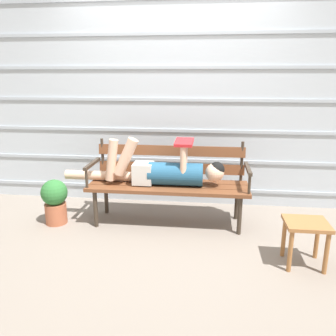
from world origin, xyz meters
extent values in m
plane|color=gray|center=(0.00, 0.00, 0.00)|extent=(12.00, 12.00, 0.00)
cube|color=#B2BCC6|center=(0.00, 0.81, 1.25)|extent=(4.95, 0.06, 2.50)
cube|color=#A3ADB7|center=(0.00, 0.77, 0.18)|extent=(4.95, 0.02, 0.04)
cube|color=#A3ADB7|center=(0.00, 0.77, 0.54)|extent=(4.95, 0.02, 0.04)
cube|color=#A3ADB7|center=(0.00, 0.77, 0.89)|extent=(4.95, 0.02, 0.04)
cube|color=#A3ADB7|center=(0.00, 0.77, 1.25)|extent=(4.95, 0.02, 0.04)
cube|color=#A3ADB7|center=(0.00, 0.77, 1.61)|extent=(4.95, 0.02, 0.04)
cube|color=#A3ADB7|center=(0.00, 0.77, 1.97)|extent=(4.95, 0.02, 0.04)
cube|color=brown|center=(0.00, -0.01, 0.41)|extent=(1.66, 0.15, 0.04)
cube|color=brown|center=(0.00, 0.15, 0.41)|extent=(1.66, 0.15, 0.04)
cube|color=brown|center=(0.00, 0.31, 0.41)|extent=(1.66, 0.15, 0.04)
cube|color=brown|center=(0.00, 0.39, 0.54)|extent=(1.59, 0.05, 0.11)
cube|color=brown|center=(0.00, 0.39, 0.74)|extent=(1.59, 0.05, 0.11)
cylinder|color=#382D23|center=(-0.76, 0.39, 0.64)|extent=(0.03, 0.03, 0.43)
cylinder|color=#382D23|center=(0.76, 0.39, 0.64)|extent=(0.03, 0.03, 0.43)
cylinder|color=#382D23|center=(-0.73, -0.04, 0.19)|extent=(0.04, 0.04, 0.39)
cylinder|color=#382D23|center=(0.73, -0.04, 0.19)|extent=(0.04, 0.04, 0.39)
cylinder|color=#382D23|center=(-0.73, 0.34, 0.19)|extent=(0.04, 0.04, 0.39)
cylinder|color=#382D23|center=(0.73, 0.34, 0.19)|extent=(0.04, 0.04, 0.39)
cube|color=#382D23|center=(-0.80, 0.15, 0.63)|extent=(0.04, 0.45, 0.03)
cylinder|color=#382D23|center=(-0.80, -0.04, 0.53)|extent=(0.03, 0.03, 0.20)
cube|color=#382D23|center=(0.80, 0.15, 0.63)|extent=(0.04, 0.45, 0.03)
cylinder|color=#382D23|center=(0.80, -0.04, 0.53)|extent=(0.03, 0.03, 0.20)
cylinder|color=#23567A|center=(0.08, 0.15, 0.54)|extent=(0.56, 0.24, 0.24)
cube|color=silver|center=(-0.26, 0.15, 0.54)|extent=(0.20, 0.22, 0.21)
sphere|color=beige|center=(0.48, 0.15, 0.57)|extent=(0.19, 0.19, 0.19)
sphere|color=black|center=(0.50, 0.15, 0.61)|extent=(0.16, 0.16, 0.16)
cylinder|color=beige|center=(-0.42, 0.09, 0.73)|extent=(0.27, 0.11, 0.41)
cylinder|color=beige|center=(-0.57, 0.09, 0.69)|extent=(0.15, 0.09, 0.44)
cylinder|color=beige|center=(-0.73, 0.21, 0.48)|extent=(0.79, 0.10, 0.10)
cylinder|color=beige|center=(0.16, 0.07, 0.70)|extent=(0.06, 0.06, 0.32)
cylinder|color=beige|center=(0.16, 0.23, 0.70)|extent=(0.06, 0.06, 0.32)
cube|color=red|center=(0.16, 0.15, 0.88)|extent=(0.19, 0.26, 0.06)
cube|color=#9E6638|center=(1.21, -0.54, 0.37)|extent=(0.34, 0.31, 0.03)
cylinder|color=#9E6638|center=(1.08, -0.67, 0.18)|extent=(0.04, 0.04, 0.35)
cylinder|color=#9E6638|center=(1.35, -0.67, 0.18)|extent=(0.04, 0.04, 0.35)
cylinder|color=#9E6638|center=(1.08, -0.42, 0.18)|extent=(0.04, 0.04, 0.35)
cylinder|color=#9E6638|center=(1.35, -0.42, 0.18)|extent=(0.04, 0.04, 0.35)
cylinder|color=#AD5B3D|center=(-1.18, 0.00, 0.11)|extent=(0.22, 0.22, 0.22)
sphere|color=#2D7033|center=(-1.18, 0.00, 0.34)|extent=(0.27, 0.27, 0.27)
camera|label=1|loc=(0.40, -3.19, 1.53)|focal=36.39mm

